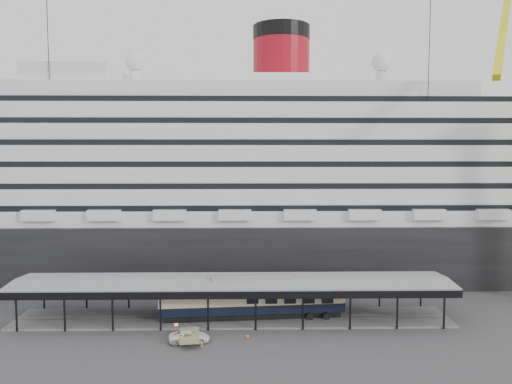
% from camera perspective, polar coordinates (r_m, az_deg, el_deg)
% --- Properties ---
extents(ground, '(200.00, 200.00, 0.00)m').
position_cam_1_polar(ground, '(62.25, -2.79, -15.78)').
color(ground, '#3D3D3F').
rests_on(ground, ground).
extents(cruise_ship, '(130.00, 30.00, 43.90)m').
position_cam_1_polar(cruise_ship, '(90.38, -2.18, 2.51)').
color(cruise_ship, black).
rests_on(cruise_ship, ground).
extents(platform_canopy, '(56.00, 9.18, 5.30)m').
position_cam_1_polar(platform_canopy, '(66.23, -2.66, -12.35)').
color(platform_canopy, slate).
rests_on(platform_canopy, ground).
extents(port_truck, '(4.81, 2.65, 1.28)m').
position_cam_1_polar(port_truck, '(59.66, -7.61, -16.09)').
color(port_truck, white).
rests_on(port_truck, ground).
extents(pullman_carriage, '(24.02, 5.06, 23.41)m').
position_cam_1_polar(pullman_carriage, '(66.07, -0.42, -11.97)').
color(pullman_carriage, black).
rests_on(pullman_carriage, ground).
extents(traffic_cone_left, '(0.54, 0.54, 0.83)m').
position_cam_1_polar(traffic_cone_left, '(61.14, -9.46, -15.82)').
color(traffic_cone_left, '#E3440C').
rests_on(traffic_cone_left, ground).
extents(traffic_cone_mid, '(0.41, 0.41, 0.68)m').
position_cam_1_polar(traffic_cone_mid, '(58.39, -6.25, -16.87)').
color(traffic_cone_mid, '#D7590B').
rests_on(traffic_cone_mid, ground).
extents(traffic_cone_right, '(0.40, 0.40, 0.69)m').
position_cam_1_polar(traffic_cone_right, '(60.05, -0.96, -16.21)').
color(traffic_cone_right, red).
rests_on(traffic_cone_right, ground).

